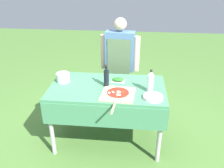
{
  "coord_description": "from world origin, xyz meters",
  "views": [
    {
      "loc": [
        0.32,
        -2.57,
        2.16
      ],
      "look_at": [
        0.06,
        0.0,
        0.86
      ],
      "focal_mm": 38.0,
      "sensor_mm": 36.0,
      "label": 1
    }
  ],
  "objects_px": {
    "pizza_on_peel": "(118,94)",
    "plate_stack": "(153,97)",
    "water_bottle": "(150,81)",
    "herb_container": "(118,80)",
    "prep_table": "(107,94)",
    "mixing_tub": "(63,77)",
    "person_cook": "(120,61)",
    "oil_bottle": "(106,78)"
  },
  "relations": [
    {
      "from": "prep_table",
      "to": "person_cook",
      "type": "bearing_deg",
      "value": 81.49
    },
    {
      "from": "pizza_on_peel",
      "to": "plate_stack",
      "type": "distance_m",
      "value": 0.4
    },
    {
      "from": "herb_container",
      "to": "pizza_on_peel",
      "type": "bearing_deg",
      "value": -85.94
    },
    {
      "from": "herb_container",
      "to": "mixing_tub",
      "type": "height_order",
      "value": "mixing_tub"
    },
    {
      "from": "prep_table",
      "to": "mixing_tub",
      "type": "xyz_separation_m",
      "value": [
        -0.58,
        0.09,
        0.16
      ]
    },
    {
      "from": "pizza_on_peel",
      "to": "mixing_tub",
      "type": "bearing_deg",
      "value": 163.19
    },
    {
      "from": "prep_table",
      "to": "plate_stack",
      "type": "xyz_separation_m",
      "value": [
        0.54,
        -0.24,
        0.12
      ]
    },
    {
      "from": "pizza_on_peel",
      "to": "herb_container",
      "type": "bearing_deg",
      "value": 98.79
    },
    {
      "from": "oil_bottle",
      "to": "water_bottle",
      "type": "relative_size",
      "value": 1.02
    },
    {
      "from": "oil_bottle",
      "to": "herb_container",
      "type": "distance_m",
      "value": 0.22
    },
    {
      "from": "mixing_tub",
      "to": "pizza_on_peel",
      "type": "bearing_deg",
      "value": -21.53
    },
    {
      "from": "prep_table",
      "to": "pizza_on_peel",
      "type": "height_order",
      "value": "pizza_on_peel"
    },
    {
      "from": "pizza_on_peel",
      "to": "water_bottle",
      "type": "relative_size",
      "value": 2.24
    },
    {
      "from": "prep_table",
      "to": "pizza_on_peel",
      "type": "bearing_deg",
      "value": -53.69
    },
    {
      "from": "oil_bottle",
      "to": "plate_stack",
      "type": "height_order",
      "value": "oil_bottle"
    },
    {
      "from": "pizza_on_peel",
      "to": "prep_table",
      "type": "bearing_deg",
      "value": 131.03
    },
    {
      "from": "person_cook",
      "to": "mixing_tub",
      "type": "xyz_separation_m",
      "value": [
        -0.68,
        -0.6,
        -0.02
      ]
    },
    {
      "from": "prep_table",
      "to": "herb_container",
      "type": "height_order",
      "value": "herb_container"
    },
    {
      "from": "water_bottle",
      "to": "herb_container",
      "type": "height_order",
      "value": "water_bottle"
    },
    {
      "from": "water_bottle",
      "to": "oil_bottle",
      "type": "bearing_deg",
      "value": 170.84
    },
    {
      "from": "pizza_on_peel",
      "to": "plate_stack",
      "type": "height_order",
      "value": "pizza_on_peel"
    },
    {
      "from": "prep_table",
      "to": "water_bottle",
      "type": "distance_m",
      "value": 0.57
    },
    {
      "from": "mixing_tub",
      "to": "plate_stack",
      "type": "distance_m",
      "value": 1.17
    },
    {
      "from": "oil_bottle",
      "to": "herb_container",
      "type": "relative_size",
      "value": 1.52
    },
    {
      "from": "herb_container",
      "to": "mixing_tub",
      "type": "distance_m",
      "value": 0.7
    },
    {
      "from": "oil_bottle",
      "to": "plate_stack",
      "type": "relative_size",
      "value": 1.25
    },
    {
      "from": "person_cook",
      "to": "water_bottle",
      "type": "distance_m",
      "value": 0.87
    },
    {
      "from": "person_cook",
      "to": "oil_bottle",
      "type": "bearing_deg",
      "value": 85.75
    },
    {
      "from": "oil_bottle",
      "to": "herb_container",
      "type": "height_order",
      "value": "oil_bottle"
    },
    {
      "from": "person_cook",
      "to": "pizza_on_peel",
      "type": "bearing_deg",
      "value": 98.13
    },
    {
      "from": "water_bottle",
      "to": "plate_stack",
      "type": "bearing_deg",
      "value": -79.47
    },
    {
      "from": "pizza_on_peel",
      "to": "oil_bottle",
      "type": "height_order",
      "value": "oil_bottle"
    },
    {
      "from": "oil_bottle",
      "to": "herb_container",
      "type": "xyz_separation_m",
      "value": [
        0.13,
        0.15,
        -0.09
      ]
    },
    {
      "from": "person_cook",
      "to": "water_bottle",
      "type": "height_order",
      "value": "person_cook"
    },
    {
      "from": "prep_table",
      "to": "oil_bottle",
      "type": "distance_m",
      "value": 0.22
    },
    {
      "from": "herb_container",
      "to": "person_cook",
      "type": "bearing_deg",
      "value": 91.59
    },
    {
      "from": "prep_table",
      "to": "pizza_on_peel",
      "type": "xyz_separation_m",
      "value": [
        0.14,
        -0.2,
        0.12
      ]
    },
    {
      "from": "plate_stack",
      "to": "mixing_tub",
      "type": "bearing_deg",
      "value": 163.87
    },
    {
      "from": "person_cook",
      "to": "herb_container",
      "type": "relative_size",
      "value": 8.26
    },
    {
      "from": "pizza_on_peel",
      "to": "oil_bottle",
      "type": "distance_m",
      "value": 0.28
    },
    {
      "from": "person_cook",
      "to": "water_bottle",
      "type": "xyz_separation_m",
      "value": [
        0.41,
        -0.76,
        0.05
      ]
    },
    {
      "from": "water_bottle",
      "to": "mixing_tub",
      "type": "xyz_separation_m",
      "value": [
        -1.09,
        0.16,
        -0.07
      ]
    }
  ]
}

